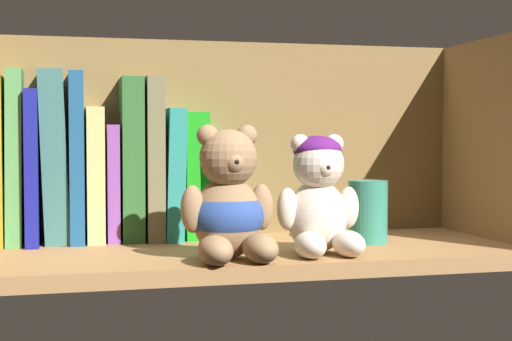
% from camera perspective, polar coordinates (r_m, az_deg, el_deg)
% --- Properties ---
extents(shelf_board, '(0.72, 0.28, 0.02)m').
position_cam_1_polar(shelf_board, '(1.01, -0.72, -6.39)').
color(shelf_board, '#9E7042').
rests_on(shelf_board, ground).
extents(shelf_back_panel, '(0.74, 0.01, 0.31)m').
position_cam_1_polar(shelf_back_panel, '(1.14, -2.42, 1.92)').
color(shelf_back_panel, brown).
rests_on(shelf_back_panel, ground).
extents(shelf_side_panel_right, '(0.02, 0.30, 0.31)m').
position_cam_1_polar(shelf_side_panel_right, '(1.14, 17.49, 1.80)').
color(shelf_side_panel_right, '#9E7042').
rests_on(shelf_side_panel_right, ground).
extents(book_1, '(0.02, 0.11, 0.24)m').
position_cam_1_polar(book_1, '(1.10, -17.60, 0.94)').
color(book_1, '#498948').
rests_on(book_1, shelf_board).
extents(book_2, '(0.02, 0.13, 0.21)m').
position_cam_1_polar(book_2, '(1.09, -16.41, 0.24)').
color(book_2, navy).
rests_on(book_2, shelf_board).
extents(book_3, '(0.04, 0.10, 0.24)m').
position_cam_1_polar(book_3, '(1.09, -14.92, 0.99)').
color(book_3, '#34645E').
rests_on(book_3, shelf_board).
extents(book_4, '(0.02, 0.11, 0.24)m').
position_cam_1_polar(book_4, '(1.09, -13.35, 0.95)').
color(book_4, navy).
rests_on(book_4, shelf_board).
extents(book_5, '(0.02, 0.10, 0.19)m').
position_cam_1_polar(book_5, '(1.09, -12.02, -0.29)').
color(book_5, tan).
rests_on(book_5, shelf_board).
extents(book_6, '(0.02, 0.09, 0.16)m').
position_cam_1_polar(book_6, '(1.10, -10.76, -0.91)').
color(book_6, '#7A4095').
rests_on(book_6, shelf_board).
extents(book_7, '(0.03, 0.10, 0.23)m').
position_cam_1_polar(book_7, '(1.10, -9.38, 0.83)').
color(book_7, '#295C28').
rests_on(book_7, shelf_board).
extents(book_8, '(0.02, 0.11, 0.23)m').
position_cam_1_polar(book_8, '(1.10, -7.79, 0.88)').
color(book_8, brown).
rests_on(book_8, shelf_board).
extents(book_9, '(0.03, 0.12, 0.19)m').
position_cam_1_polar(book_9, '(1.10, -6.35, -0.26)').
color(book_9, '#237D72').
rests_on(book_9, shelf_board).
extents(book_10, '(0.03, 0.09, 0.18)m').
position_cam_1_polar(book_10, '(1.11, -4.70, -0.36)').
color(book_10, '#189016').
rests_on(book_10, shelf_board).
extents(book_11, '(0.03, 0.15, 0.15)m').
position_cam_1_polar(book_11, '(1.12, -3.03, -1.10)').
color(book_11, '#20C9B4').
rests_on(book_11, shelf_board).
extents(teddy_bear_larger, '(0.12, 0.12, 0.16)m').
position_cam_1_polar(teddy_bear_larger, '(0.91, -2.07, -2.71)').
color(teddy_bear_larger, '#93704C').
rests_on(teddy_bear_larger, shelf_board).
extents(teddy_bear_smaller, '(0.11, 0.11, 0.15)m').
position_cam_1_polar(teddy_bear_smaller, '(0.96, 4.76, -2.00)').
color(teddy_bear_smaller, beige).
rests_on(teddy_bear_smaller, shelf_board).
extents(pillar_candle, '(0.05, 0.05, 0.09)m').
position_cam_1_polar(pillar_candle, '(1.06, 8.40, -3.08)').
color(pillar_candle, '#2D7A66').
rests_on(pillar_candle, shelf_board).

